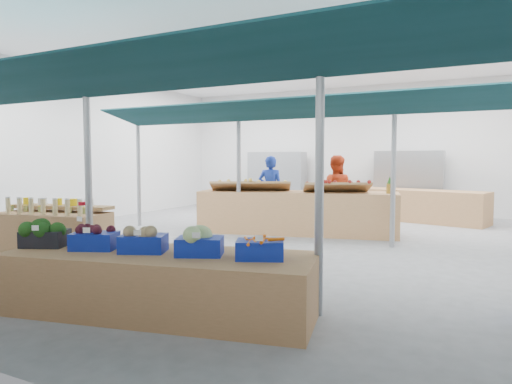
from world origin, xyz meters
TOP-DOWN VIEW (x-y plane):
  - floor at (0.00, 0.00)m, footprint 13.00×13.00m
  - hall at (0.00, 1.44)m, footprint 13.00×13.00m
  - pole_grid at (0.75, -1.75)m, footprint 10.00×4.60m
  - awnings at (0.75, -1.75)m, footprint 9.50×7.08m
  - back_shelving_left at (-2.50, 6.00)m, footprint 2.00×0.50m
  - back_shelving_right at (2.00, 6.00)m, footprint 2.00×0.50m
  - bottle_shelf at (-2.43, -3.47)m, footprint 2.04×1.46m
  - veg_counter at (0.86, -4.73)m, footprint 3.70×1.88m
  - fruit_counter at (0.16, 1.24)m, footprint 4.77×2.08m
  - far_counter at (1.81, 4.96)m, footprint 5.09×2.24m
  - vendor_left at (-1.04, 2.34)m, footprint 0.76×0.58m
  - vendor_right at (0.76, 2.34)m, footprint 1.03×0.88m
  - crate_broccoli at (-0.63, -5.04)m, footprint 0.60×0.52m
  - crate_beets at (0.04, -4.90)m, footprint 0.60×0.52m
  - crate_celeriac at (0.67, -4.77)m, footprint 0.60×0.52m
  - crate_cabbage at (1.34, -4.63)m, footprint 0.60×0.52m
  - crate_carrots at (2.01, -4.49)m, footprint 0.60×0.52m
  - sparrow at (-0.76, -5.19)m, footprint 0.12×0.09m
  - pole_ribbon at (-1.15, -3.99)m, footprint 0.12×0.12m
  - apple_heap_yellow at (-0.89, 0.90)m, footprint 2.02×1.44m
  - apple_heap_red at (1.10, 1.34)m, footprint 1.66×1.27m
  - pineapple at (2.23, 1.59)m, footprint 0.14×0.14m

SIDE VIEW (x-z plane):
  - floor at x=0.00m, z-range 0.00..0.00m
  - veg_counter at x=0.86m, z-range 0.00..0.69m
  - far_counter at x=1.81m, z-range 0.00..0.90m
  - bottle_shelf at x=-2.43m, z-range -0.10..1.02m
  - fruit_counter at x=0.16m, z-range 0.00..0.99m
  - crate_carrots at x=2.01m, z-range 0.65..0.94m
  - crate_beets at x=0.04m, z-range 0.68..0.97m
  - crate_celeriac at x=0.67m, z-range 0.68..0.99m
  - crate_broccoli at x=-0.63m, z-range 0.67..1.02m
  - crate_cabbage at x=1.34m, z-range 0.67..1.02m
  - vendor_left at x=-1.04m, z-range 0.00..1.86m
  - vendor_right at x=0.76m, z-range 0.00..1.86m
  - sparrow at x=-0.76m, z-range 0.88..0.99m
  - back_shelving_left at x=-2.50m, z-range 0.00..2.00m
  - back_shelving_right at x=2.00m, z-range 0.00..2.00m
  - pole_ribbon at x=-1.15m, z-range 0.94..1.22m
  - apple_heap_yellow at x=-0.89m, z-range 1.02..1.30m
  - apple_heap_red at x=1.10m, z-range 1.02..1.30m
  - pineapple at x=2.23m, z-range 0.98..1.37m
  - pole_grid at x=0.75m, z-range 0.31..3.31m
  - hall at x=0.00m, z-range -3.85..9.15m
  - awnings at x=0.75m, z-range 2.63..2.93m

